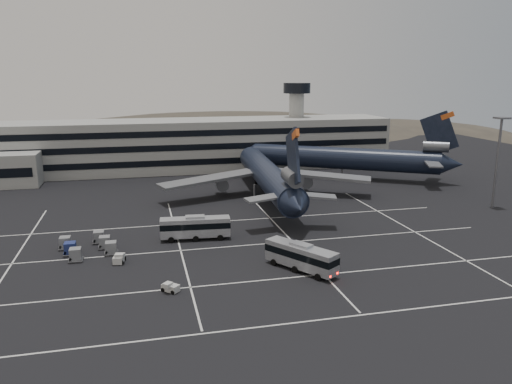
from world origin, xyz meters
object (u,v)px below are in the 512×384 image
bus_far (195,227)px  uld_cluster (88,245)px  trijet_main (268,176)px  tug_a (119,258)px  bus_near (301,256)px

bus_far → uld_cluster: 16.82m
trijet_main → uld_cluster: (-35.09, -25.33, -4.31)m
uld_cluster → tug_a: bearing=-52.1°
bus_near → tug_a: 26.03m
trijet_main → uld_cluster: bearing=-140.1°
bus_near → uld_cluster: 32.77m
tug_a → uld_cluster: 7.71m
bus_near → tug_a: bus_near is taller
bus_far → tug_a: 14.44m
trijet_main → tug_a: trijet_main is taller
bus_far → uld_cluster: size_ratio=1.10×
tug_a → bus_near: bearing=-8.7°
tug_a → uld_cluster: size_ratio=0.25×
bus_near → uld_cluster: bus_near is taller
uld_cluster → trijet_main: bearing=35.8°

